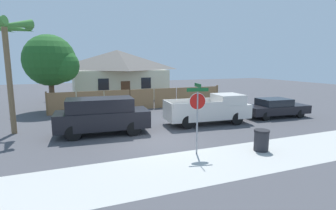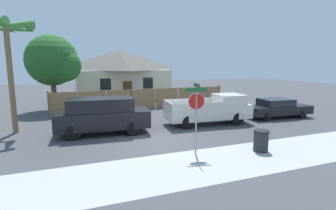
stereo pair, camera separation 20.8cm
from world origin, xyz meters
name	(u,v)px [view 1 (the left image)]	position (x,y,z in m)	size (l,w,h in m)	color
ground_plane	(154,141)	(0.00, 0.00, 0.00)	(80.00, 80.00, 0.00)	#47474C
sidewalk_strip	(186,167)	(0.00, -3.60, 0.00)	(36.00, 3.20, 0.01)	#B2B2AD
wooden_fence	(142,99)	(1.95, 8.66, 0.83)	(14.38, 0.12, 1.75)	#997047
house	(118,73)	(1.64, 16.98, 2.66)	(10.04, 7.84, 5.12)	beige
oak_tree	(52,62)	(-4.67, 10.53, 3.86)	(4.14, 3.94, 5.93)	brown
palm_tree	(5,36)	(-6.61, 4.07, 5.15)	(2.93, 3.14, 5.97)	brown
red_suv	(102,115)	(-2.17, 2.14, 1.05)	(4.96, 2.23, 1.95)	black
orange_pickup	(210,109)	(4.44, 2.12, 0.90)	(5.37, 2.28, 1.82)	silver
parked_sedan	(275,108)	(9.72, 2.14, 0.68)	(4.67, 2.13, 1.32)	black
stop_sign	(197,107)	(1.06, -2.45, 2.00)	(0.90, 0.81, 2.97)	gray
trash_bin	(261,140)	(3.86, -3.14, 0.47)	(0.66, 0.66, 0.93)	#28282D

